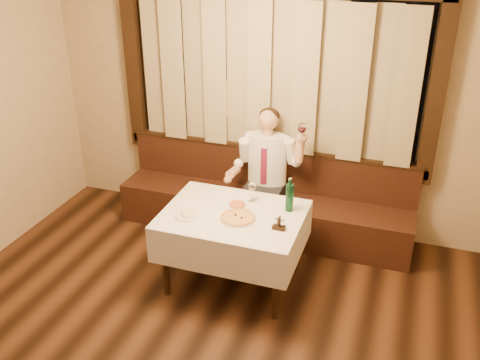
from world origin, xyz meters
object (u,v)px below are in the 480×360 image
(dining_table, at_px, (233,223))
(pasta_cream, at_px, (188,213))
(banquette, at_px, (264,205))
(green_bottle, at_px, (289,197))
(pizza, at_px, (238,218))
(cruet_caddy, at_px, (279,225))
(pasta_red, at_px, (237,203))
(seated_man, at_px, (266,166))

(dining_table, height_order, pasta_cream, pasta_cream)
(banquette, relative_size, green_bottle, 9.84)
(pizza, bearing_deg, green_bottle, 37.53)
(pizza, xyz_separation_m, pasta_cream, (-0.44, -0.09, 0.02))
(pizza, relative_size, cruet_caddy, 2.74)
(pasta_red, relative_size, seated_man, 0.17)
(green_bottle, bearing_deg, pizza, -142.47)
(seated_man, bearing_deg, banquette, 111.57)
(seated_man, bearing_deg, green_bottle, -58.90)
(pizza, xyz_separation_m, cruet_caddy, (0.39, -0.05, 0.03))
(pizza, height_order, pasta_red, pasta_red)
(banquette, xyz_separation_m, pasta_red, (-0.00, -0.89, 0.48))
(pasta_cream, bearing_deg, pizza, 11.62)
(dining_table, bearing_deg, green_bottle, 25.33)
(cruet_caddy, bearing_deg, green_bottle, 92.60)
(pasta_red, distance_m, pasta_cream, 0.48)
(pizza, bearing_deg, dining_table, 133.75)
(pasta_cream, bearing_deg, cruet_caddy, 2.79)
(pasta_cream, relative_size, seated_man, 0.16)
(dining_table, relative_size, green_bottle, 3.91)
(banquette, distance_m, pizza, 1.20)
(green_bottle, height_order, seated_man, seated_man)
(pasta_red, bearing_deg, dining_table, -88.30)
(dining_table, xyz_separation_m, cruet_caddy, (0.47, -0.13, 0.15))
(banquette, relative_size, cruet_caddy, 26.87)
(pasta_cream, bearing_deg, dining_table, 24.83)
(green_bottle, xyz_separation_m, seated_man, (-0.43, 0.71, -0.07))
(pasta_cream, distance_m, green_bottle, 0.93)
(dining_table, relative_size, pizza, 3.89)
(pizza, height_order, green_bottle, green_bottle)
(banquette, xyz_separation_m, pizza, (0.08, -1.10, 0.46))
(green_bottle, bearing_deg, dining_table, -154.67)
(dining_table, distance_m, pasta_cream, 0.43)
(pasta_red, bearing_deg, pasta_cream, -139.94)
(pizza, height_order, seated_man, seated_man)
(dining_table, height_order, pizza, pizza)
(green_bottle, distance_m, cruet_caddy, 0.36)
(cruet_caddy, bearing_deg, seated_man, 114.66)
(dining_table, xyz_separation_m, pasta_red, (-0.00, 0.14, 0.14))
(green_bottle, relative_size, seated_man, 0.23)
(pasta_red, xyz_separation_m, green_bottle, (0.47, 0.08, 0.10))
(green_bottle, relative_size, cruet_caddy, 2.73)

